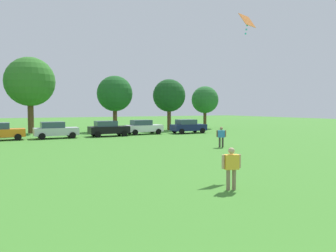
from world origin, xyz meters
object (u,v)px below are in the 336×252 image
object	(u,v)px
parked_car_black_2	(108,128)
tree_center_right	(115,94)
adult_bystander	(231,165)
parked_car_navy_4	(188,126)
parked_car_white_3	(143,127)
tree_center_left	(30,82)
parked_car_silver_1	(55,130)
bystander_near_trees	(221,135)
kite	(247,22)
tree_far_right	(205,100)
parked_car_orange_0	(0,131)
tree_right	(169,96)

from	to	relation	value
parked_car_black_2	tree_center_right	distance (m)	9.10
adult_bystander	parked_car_navy_4	distance (m)	27.90
parked_car_white_3	tree_center_left	xyz separation A→B (m)	(-11.68, 7.37, 5.36)
parked_car_white_3	adult_bystander	bearing A→B (deg)	-105.56
parked_car_silver_1	parked_car_navy_4	bearing A→B (deg)	-1.01
bystander_near_trees	kite	xyz separation A→B (m)	(-3.73, -7.29, 6.67)
adult_bystander	tree_far_right	bearing A→B (deg)	-107.04
parked_car_navy_4	tree_center_left	bearing A→B (deg)	153.82
parked_car_navy_4	tree_far_right	size ratio (longest dim) A/B	0.67
parked_car_orange_0	parked_car_black_2	distance (m)	10.57
bystander_near_trees	parked_car_white_3	xyz separation A→B (m)	(-0.47, 14.73, -0.10)
adult_bystander	tree_center_left	size ratio (longest dim) A/B	0.17
bystander_near_trees	kite	world-z (taller)	kite
parked_car_navy_4	parked_car_orange_0	bearing A→B (deg)	178.68
adult_bystander	tree_center_left	bearing A→B (deg)	-67.58
tree_right	tree_center_left	bearing A→B (deg)	173.34
adult_bystander	bystander_near_trees	size ratio (longest dim) A/B	1.00
parked_car_black_2	tree_right	size ratio (longest dim) A/B	0.61
parked_car_orange_0	tree_right	world-z (taller)	tree_right
parked_car_silver_1	tree_center_right	size ratio (longest dim) A/B	0.58
parked_car_white_3	tree_far_right	world-z (taller)	tree_far_right
parked_car_silver_1	tree_right	world-z (taller)	tree_right
parked_car_black_2	tree_right	xyz separation A→B (m)	(10.63, 6.16, 3.93)
tree_center_left	tree_center_right	xyz separation A→B (m)	(10.36, -0.77, -1.25)
tree_center_left	parked_car_navy_4	bearing A→B (deg)	-26.18
adult_bystander	tree_right	size ratio (longest dim) A/B	0.23
adult_bystander	parked_car_orange_0	distance (m)	26.52
bystander_near_trees	parked_car_orange_0	xyz separation A→B (m)	(-15.54, 14.15, -0.10)
parked_car_black_2	tree_far_right	distance (m)	19.14
kite	tree_center_right	xyz separation A→B (m)	(1.94, 28.62, -2.65)
bystander_near_trees	parked_car_white_3	world-z (taller)	parked_car_white_3
parked_car_navy_4	tree_right	size ratio (longest dim) A/B	0.61
adult_bystander	tree_center_right	size ratio (longest dim) A/B	0.22
tree_center_right	tree_right	bearing A→B (deg)	-9.95
tree_center_left	tree_far_right	size ratio (longest dim) A/B	1.44
adult_bystander	parked_car_silver_1	distance (m)	25.28
bystander_near_trees	tree_right	xyz separation A→B (m)	(5.66, 20.03, 3.84)
bystander_near_trees	tree_far_right	size ratio (longest dim) A/B	0.25
tree_far_right	bystander_near_trees	bearing A→B (deg)	-120.33
parked_car_white_3	tree_right	distance (m)	9.00
parked_car_white_3	tree_center_right	world-z (taller)	tree_center_right
bystander_near_trees	kite	size ratio (longest dim) A/B	1.40
adult_bystander	parked_car_silver_1	xyz separation A→B (m)	(-2.80, 25.13, -0.10)
tree_right	bystander_near_trees	bearing A→B (deg)	-105.77
parked_car_black_2	parked_car_white_3	distance (m)	4.58
parked_car_silver_1	parked_car_navy_4	world-z (taller)	same
tree_center_right	tree_right	distance (m)	7.56
parked_car_silver_1	tree_center_right	bearing A→B (deg)	40.34
parked_car_white_3	parked_car_navy_4	size ratio (longest dim) A/B	1.00
bystander_near_trees	parked_car_navy_4	distance (m)	14.56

